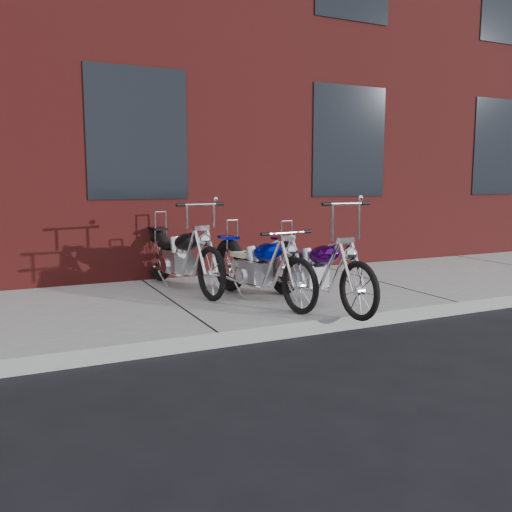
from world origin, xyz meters
TOP-DOWN VIEW (x-y plane):
  - ground at (0.00, 0.00)m, footprint 120.00×120.00m
  - sidewalk at (0.00, 1.50)m, footprint 22.00×3.00m
  - building_brick at (0.00, 8.00)m, footprint 22.00×10.00m
  - chopper_purple at (1.40, 0.60)m, footprint 0.52×2.12m
  - chopper_blue at (0.93, 1.09)m, footprint 0.54×2.10m
  - chopper_third at (0.32, 2.14)m, footprint 0.56×2.25m

SIDE VIEW (x-z plane):
  - ground at x=0.00m, z-range 0.00..0.00m
  - sidewalk at x=0.00m, z-range 0.00..0.15m
  - chopper_blue at x=0.93m, z-range 0.07..0.99m
  - chopper_purple at x=1.40m, z-range -0.06..1.13m
  - chopper_third at x=0.32m, z-range -0.02..1.13m
  - building_brick at x=0.00m, z-range 0.00..8.00m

